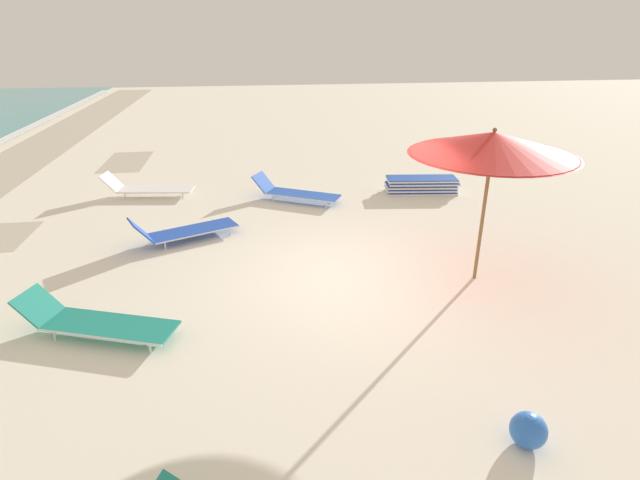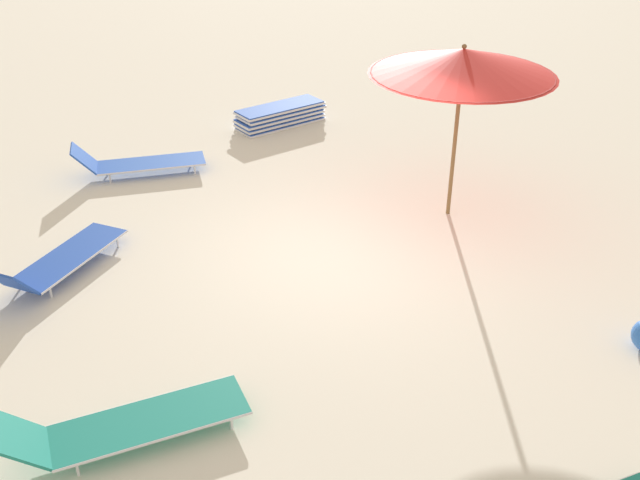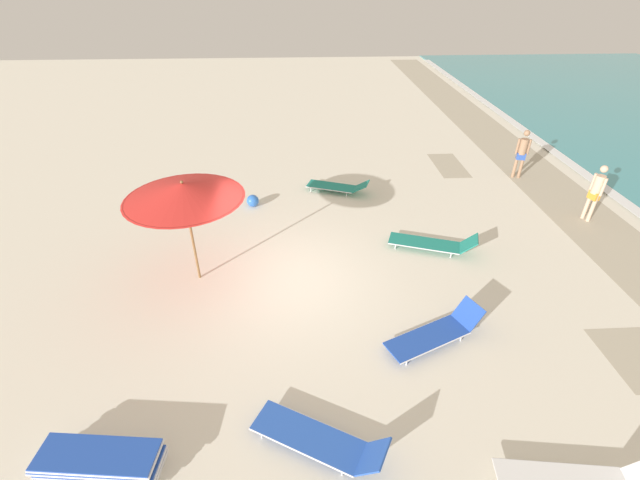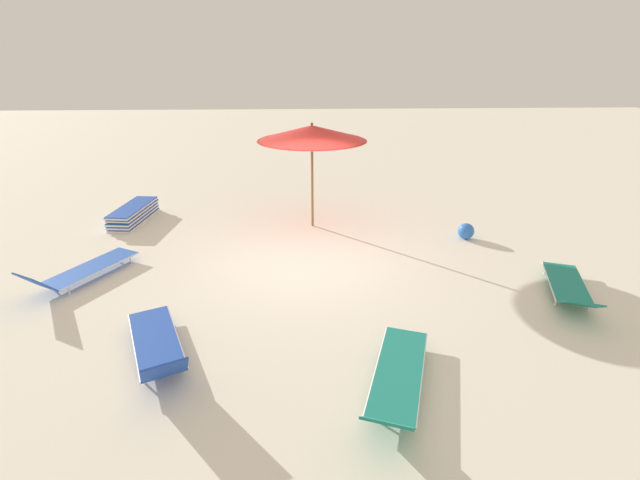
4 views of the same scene
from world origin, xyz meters
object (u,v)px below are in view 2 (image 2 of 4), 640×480
sun_lounger_near_water_right (58,261)px  sun_lounger_mid_beach_solo (138,162)px  sun_lounger_under_umbrella (126,424)px  lounger_stack (280,115)px  beach_umbrella (463,62)px

sun_lounger_near_water_right → sun_lounger_mid_beach_solo: sun_lounger_near_water_right is taller
sun_lounger_under_umbrella → sun_lounger_near_water_right: 3.43m
lounger_stack → sun_lounger_mid_beach_solo: sun_lounger_mid_beach_solo is taller
sun_lounger_under_umbrella → sun_lounger_near_water_right: bearing=4.8°
beach_umbrella → sun_lounger_near_water_right: beach_umbrella is taller
beach_umbrella → sun_lounger_mid_beach_solo: bearing=30.8°
lounger_stack → sun_lounger_mid_beach_solo: (-0.17, 3.37, 0.01)m
sun_lounger_near_water_right → sun_lounger_mid_beach_solo: (2.21, -2.50, -0.00)m
sun_lounger_near_water_right → sun_lounger_mid_beach_solo: bearing=-72.8°
sun_lounger_under_umbrella → sun_lounger_near_water_right: (3.32, -0.86, 0.01)m
lounger_stack → sun_lounger_near_water_right: (-2.38, 5.86, 0.01)m
sun_lounger_mid_beach_solo → lounger_stack: bearing=-58.8°
sun_lounger_under_umbrella → sun_lounger_mid_beach_solo: 6.47m
lounger_stack → sun_lounger_near_water_right: bearing=118.3°
beach_umbrella → sun_lounger_under_umbrella: beach_umbrella is taller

